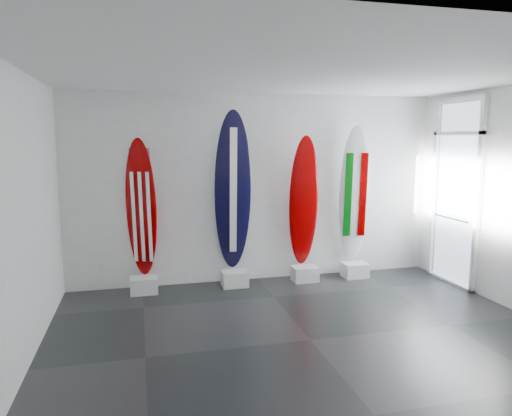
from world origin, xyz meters
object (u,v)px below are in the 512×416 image
object	(u,v)px
surfboard_swiss	(304,201)
surfboard_italy	(354,195)
surfboard_usa	(141,208)
surfboard_navy	(233,192)

from	to	relation	value
surfboard_swiss	surfboard_italy	xyz separation A→B (m)	(0.88, 0.00, 0.08)
surfboard_usa	surfboard_italy	distance (m)	3.43
surfboard_swiss	surfboard_usa	bearing A→B (deg)	-175.77
surfboard_navy	surfboard_italy	xyz separation A→B (m)	(2.05, 0.00, -0.11)
surfboard_usa	surfboard_swiss	distance (m)	2.55
surfboard_navy	surfboard_swiss	distance (m)	1.18
surfboard_italy	surfboard_swiss	bearing A→B (deg)	-170.23
surfboard_usa	surfboard_italy	xyz separation A→B (m)	(3.43, 0.00, 0.10)
surfboard_usa	surfboard_navy	distance (m)	1.40
surfboard_usa	surfboard_italy	world-z (taller)	surfboard_italy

